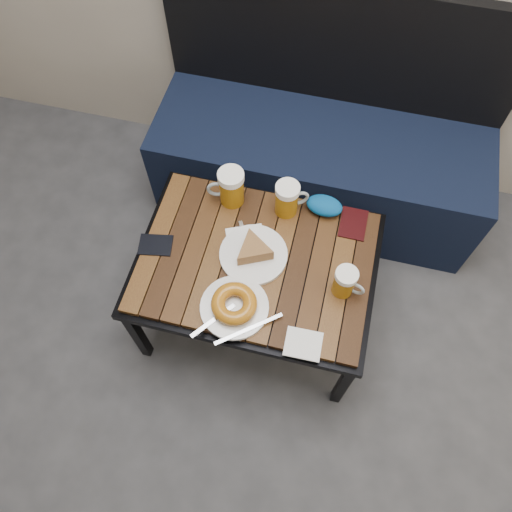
% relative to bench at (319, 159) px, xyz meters
% --- Properties ---
extents(bench, '(1.40, 0.50, 0.95)m').
position_rel_bench_xyz_m(bench, '(0.00, 0.00, 0.00)').
color(bench, black).
rests_on(bench, ground).
extents(cafe_table, '(0.84, 0.62, 0.47)m').
position_rel_bench_xyz_m(cafe_table, '(-0.12, -0.66, 0.16)').
color(cafe_table, black).
rests_on(cafe_table, ground).
extents(beer_mug_left, '(0.14, 0.11, 0.15)m').
position_rel_bench_xyz_m(beer_mug_left, '(-0.27, -0.43, 0.28)').
color(beer_mug_left, '#97620C').
rests_on(beer_mug_left, cafe_table).
extents(beer_mug_centre, '(0.13, 0.11, 0.14)m').
position_rel_bench_xyz_m(beer_mug_centre, '(-0.07, -0.43, 0.27)').
color(beer_mug_centre, '#97620C').
rests_on(beer_mug_centre, cafe_table).
extents(beer_mug_right, '(0.11, 0.09, 0.12)m').
position_rel_bench_xyz_m(beer_mug_right, '(0.18, -0.70, 0.26)').
color(beer_mug_right, '#97620C').
rests_on(beer_mug_right, cafe_table).
extents(plate_pie, '(0.24, 0.24, 0.07)m').
position_rel_bench_xyz_m(plate_pie, '(-0.14, -0.65, 0.23)').
color(plate_pie, white).
rests_on(plate_pie, cafe_table).
extents(plate_bagel, '(0.27, 0.26, 0.06)m').
position_rel_bench_xyz_m(plate_bagel, '(-0.15, -0.85, 0.23)').
color(plate_bagel, white).
rests_on(plate_bagel, cafe_table).
extents(napkin_left, '(0.17, 0.17, 0.01)m').
position_rel_bench_xyz_m(napkin_left, '(-0.17, -0.60, 0.20)').
color(napkin_left, white).
rests_on(napkin_left, cafe_table).
extents(napkin_right, '(0.12, 0.10, 0.01)m').
position_rel_bench_xyz_m(napkin_right, '(0.09, -0.92, 0.20)').
color(napkin_right, white).
rests_on(napkin_right, cafe_table).
extents(passport_navy, '(0.13, 0.10, 0.01)m').
position_rel_bench_xyz_m(passport_navy, '(-0.48, -0.69, 0.20)').
color(passport_navy, black).
rests_on(passport_navy, cafe_table).
extents(passport_burgundy, '(0.09, 0.13, 0.01)m').
position_rel_bench_xyz_m(passport_burgundy, '(0.18, -0.43, 0.20)').
color(passport_burgundy, black).
rests_on(passport_burgundy, cafe_table).
extents(knit_pouch, '(0.14, 0.10, 0.06)m').
position_rel_bench_xyz_m(knit_pouch, '(0.07, -0.40, 0.23)').
color(knit_pouch, navy).
rests_on(knit_pouch, cafe_table).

